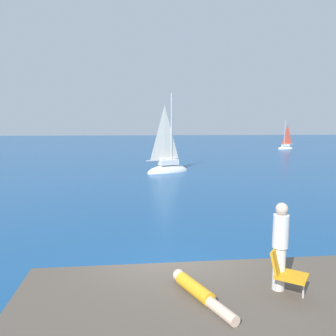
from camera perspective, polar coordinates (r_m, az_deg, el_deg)
name	(u,v)px	position (r m, az deg, el deg)	size (l,w,h in m)	color
ground_plane	(170,286)	(8.97, 0.25, -19.10)	(160.00, 160.00, 0.00)	navy
shore_ledge	(211,331)	(6.53, 7.13, -25.33)	(6.86, 3.42, 1.02)	brown
boulder_seaward	(66,302)	(8.63, -16.64, -20.65)	(0.90, 0.72, 0.49)	#52513E
boulder_inland	(100,316)	(7.98, -11.24, -23.02)	(1.22, 0.97, 0.67)	brown
sailboat_near	(168,168)	(26.58, -0.06, 0.05)	(3.68, 2.56, 6.66)	white
sailboat_far	(285,147)	(50.29, 18.99, 3.30)	(2.40, 1.25, 4.35)	white
person_sunbather	(199,292)	(6.33, 5.17, -19.88)	(0.91, 1.64, 0.25)	gold
person_standing	(280,244)	(6.61, 18.18, -11.90)	(0.28, 0.28, 1.62)	white
beach_chair	(285,270)	(6.65, 18.90, -15.74)	(0.76, 0.73, 0.80)	orange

